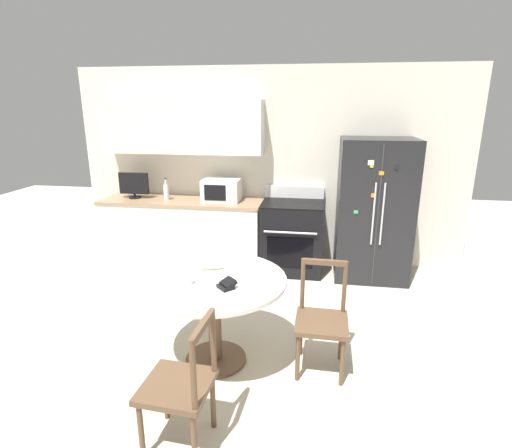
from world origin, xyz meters
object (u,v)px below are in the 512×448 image
refrigerator (374,210)px  microwave (222,190)px  oven_range (292,236)px  counter_bottle (166,192)px  candle_glass (187,280)px  wallet (227,285)px  dining_chair_near (181,386)px  dining_chair_right (322,321)px  countertop_tv (134,184)px

refrigerator → microwave: size_ratio=3.60×
oven_range → counter_bottle: bearing=-179.5°
counter_bottle → candle_glass: size_ratio=3.38×
oven_range → wallet: 2.29m
refrigerator → dining_chair_near: 3.32m
dining_chair_right → candle_glass: (-1.05, -0.19, 0.37)m
refrigerator → dining_chair_near: refrigerator is taller
refrigerator → oven_range: size_ratio=1.61×
dining_chair_right → candle_glass: 1.13m
countertop_tv → counter_bottle: countertop_tv is taller
counter_bottle → dining_chair_right: bearing=-44.4°
countertop_tv → counter_bottle: (0.46, -0.03, -0.08)m
oven_range → microwave: microwave is taller
oven_range → countertop_tv: bearing=179.5°
refrigerator → oven_range: refrigerator is taller
oven_range → candle_glass: oven_range is taller
microwave → dining_chair_right: 2.55m
dining_chair_near → candle_glass: (-0.19, 0.74, 0.37)m
oven_range → candle_glass: (-0.67, -2.22, 0.34)m
refrigerator → candle_glass: size_ratio=20.29×
refrigerator → counter_bottle: bearing=179.7°
microwave → dining_chair_right: microwave is taller
dining_chair_right → candle_glass: dining_chair_right is taller
counter_bottle → dining_chair_near: bearing=-67.9°
countertop_tv → microwave: bearing=1.7°
oven_range → microwave: bearing=176.7°
candle_glass → wallet: (0.32, -0.02, -0.01)m
refrigerator → candle_glass: (-1.67, -2.19, -0.06)m
dining_chair_near → wallet: dining_chair_near is taller
oven_range → candle_glass: bearing=-106.8°
countertop_tv → counter_bottle: size_ratio=1.39×
dining_chair_right → microwave: bearing=-56.4°
refrigerator → microwave: refrigerator is taller
countertop_tv → wallet: (1.79, -2.26, -0.29)m
dining_chair_near → counter_bottle: bearing=26.0°
counter_bottle → refrigerator: bearing=-0.3°
oven_range → counter_bottle: 1.76m
candle_glass → oven_range: bearing=73.2°
counter_bottle → countertop_tv: bearing=175.9°
microwave → oven_range: bearing=-3.3°
microwave → refrigerator: bearing=-2.5°
candle_glass → wallet: bearing=-3.3°
refrigerator → microwave: (-1.94, 0.08, 0.17)m
counter_bottle → candle_glass: (1.01, -2.21, -0.20)m
counter_bottle → dining_chair_right: (2.06, -2.02, -0.58)m
microwave → countertop_tv: (-1.20, -0.04, 0.04)m
dining_chair_near → wallet: 0.82m
countertop_tv → candle_glass: 2.70m
microwave → wallet: (0.59, -2.29, -0.25)m
microwave → wallet: bearing=-75.6°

